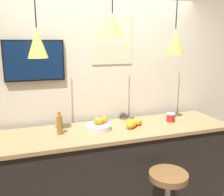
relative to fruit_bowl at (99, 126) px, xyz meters
The scene contains 11 objects.
back_wall 0.57m from the fruit_bowl, 71.86° to the left, with size 8.00×0.06×2.90m.
service_counter 0.59m from the fruit_bowl, 12.34° to the right, with size 2.71×0.70×1.05m.
fruit_bowl is the anchor object (origin of this frame).
orange_pile 0.39m from the fruit_bowl, ahead, with size 0.23×0.18×0.09m.
juice_bottle 0.43m from the fruit_bowl, behind, with size 0.06×0.06×0.24m.
spread_jar 0.90m from the fruit_bowl, ahead, with size 0.10×0.10×0.10m.
pendant_lamp_left 1.07m from the fruit_bowl, behind, with size 0.19×0.19×0.96m.
pendant_lamp_middle 1.07m from the fruit_bowl, 16.86° to the right, with size 0.21×0.21×0.76m.
pendant_lamp_right 1.26m from the fruit_bowl, ahead, with size 0.19×0.19×0.95m.
mounted_tv 1.00m from the fruit_bowl, 148.72° to the left, with size 0.64×0.04×0.45m.
wall_poster 1.04m from the fruit_bowl, 53.84° to the left, with size 0.50×0.01×0.58m.
Camera 1 is at (-0.83, -1.85, 1.98)m, focal length 40.00 mm.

